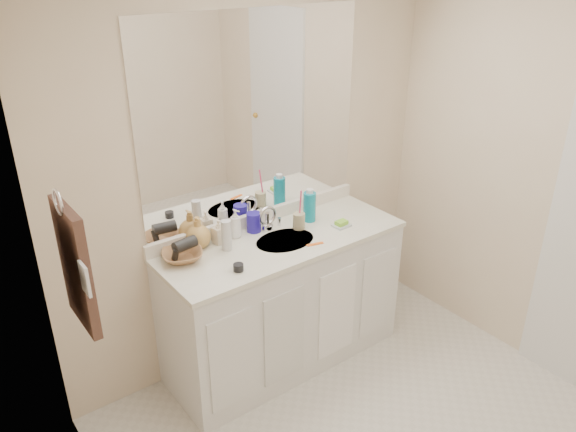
% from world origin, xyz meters
% --- Properties ---
extents(wall_back, '(2.60, 0.02, 2.40)m').
position_xyz_m(wall_back, '(0.00, 1.30, 1.20)').
color(wall_back, beige).
rests_on(wall_back, floor).
extents(wall_left, '(0.02, 2.60, 2.40)m').
position_xyz_m(wall_left, '(-1.30, 0.00, 1.20)').
color(wall_left, beige).
rests_on(wall_left, floor).
extents(wall_right, '(0.02, 2.60, 2.40)m').
position_xyz_m(wall_right, '(1.30, 0.00, 1.20)').
color(wall_right, beige).
rests_on(wall_right, floor).
extents(vanity_cabinet, '(1.50, 0.55, 0.85)m').
position_xyz_m(vanity_cabinet, '(0.00, 1.02, 0.42)').
color(vanity_cabinet, white).
rests_on(vanity_cabinet, floor).
extents(countertop, '(1.52, 0.57, 0.03)m').
position_xyz_m(countertop, '(0.00, 1.02, 0.86)').
color(countertop, white).
rests_on(countertop, vanity_cabinet).
extents(backsplash, '(1.52, 0.03, 0.08)m').
position_xyz_m(backsplash, '(0.00, 1.29, 0.92)').
color(backsplash, white).
rests_on(backsplash, countertop).
extents(sink_basin, '(0.37, 0.37, 0.02)m').
position_xyz_m(sink_basin, '(0.00, 1.00, 0.87)').
color(sink_basin, beige).
rests_on(sink_basin, countertop).
extents(faucet, '(0.02, 0.02, 0.11)m').
position_xyz_m(faucet, '(0.00, 1.18, 0.94)').
color(faucet, silver).
rests_on(faucet, countertop).
extents(mirror, '(1.48, 0.01, 1.20)m').
position_xyz_m(mirror, '(0.00, 1.29, 1.56)').
color(mirror, white).
rests_on(mirror, wall_back).
extents(blue_mug, '(0.10, 0.10, 0.12)m').
position_xyz_m(blue_mug, '(-0.08, 1.21, 0.94)').
color(blue_mug, '#23179E').
rests_on(blue_mug, countertop).
extents(tan_cup, '(0.08, 0.08, 0.10)m').
position_xyz_m(tan_cup, '(0.16, 1.08, 0.93)').
color(tan_cup, tan).
rests_on(tan_cup, countertop).
extents(toothbrush, '(0.02, 0.04, 0.21)m').
position_xyz_m(toothbrush, '(0.17, 1.08, 1.03)').
color(toothbrush, '#F03F74').
rests_on(toothbrush, tan_cup).
extents(mouthwash_bottle, '(0.08, 0.08, 0.19)m').
position_xyz_m(mouthwash_bottle, '(0.28, 1.13, 0.97)').
color(mouthwash_bottle, '#0D8BA6').
rests_on(mouthwash_bottle, countertop).
extents(soap_dish, '(0.11, 0.09, 0.01)m').
position_xyz_m(soap_dish, '(0.39, 0.94, 0.89)').
color(soap_dish, silver).
rests_on(soap_dish, countertop).
extents(green_soap, '(0.08, 0.06, 0.03)m').
position_xyz_m(green_soap, '(0.39, 0.94, 0.90)').
color(green_soap, '#8DDB35').
rests_on(green_soap, soap_dish).
extents(orange_comb, '(0.11, 0.05, 0.00)m').
position_xyz_m(orange_comb, '(0.11, 0.86, 0.88)').
color(orange_comb, orange).
rests_on(orange_comb, countertop).
extents(dark_jar, '(0.07, 0.07, 0.04)m').
position_xyz_m(dark_jar, '(-0.41, 0.88, 0.90)').
color(dark_jar, black).
rests_on(dark_jar, countertop).
extents(extra_white_bottle, '(0.06, 0.06, 0.18)m').
position_xyz_m(extra_white_bottle, '(-0.33, 1.11, 0.97)').
color(extra_white_bottle, silver).
rests_on(extra_white_bottle, countertop).
extents(soap_bottle_white, '(0.09, 0.09, 0.18)m').
position_xyz_m(soap_bottle_white, '(-0.21, 1.21, 0.97)').
color(soap_bottle_white, white).
rests_on(soap_bottle_white, countertop).
extents(soap_bottle_cream, '(0.07, 0.07, 0.15)m').
position_xyz_m(soap_bottle_cream, '(-0.33, 1.21, 0.95)').
color(soap_bottle_cream, '#FAE9CB').
rests_on(soap_bottle_cream, countertop).
extents(soap_bottle_yellow, '(0.15, 0.15, 0.19)m').
position_xyz_m(soap_bottle_yellow, '(-0.44, 1.24, 0.97)').
color(soap_bottle_yellow, tan).
rests_on(soap_bottle_yellow, countertop).
extents(wicker_basket, '(0.29, 0.29, 0.05)m').
position_xyz_m(wicker_basket, '(-0.59, 1.16, 0.91)').
color(wicker_basket, '#98663D').
rests_on(wicker_basket, countertop).
extents(hair_dryer, '(0.14, 0.08, 0.07)m').
position_xyz_m(hair_dryer, '(-0.57, 1.16, 0.97)').
color(hair_dryer, black).
rests_on(hair_dryer, wicker_basket).
extents(towel_ring, '(0.01, 0.11, 0.11)m').
position_xyz_m(towel_ring, '(-1.27, 0.77, 1.55)').
color(towel_ring, silver).
rests_on(towel_ring, wall_left).
extents(hand_towel, '(0.04, 0.32, 0.55)m').
position_xyz_m(hand_towel, '(-1.25, 0.77, 1.25)').
color(hand_towel, '#2F1E19').
rests_on(hand_towel, towel_ring).
extents(switch_plate, '(0.01, 0.08, 0.13)m').
position_xyz_m(switch_plate, '(-1.27, 0.57, 1.30)').
color(switch_plate, silver).
rests_on(switch_plate, wall_left).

